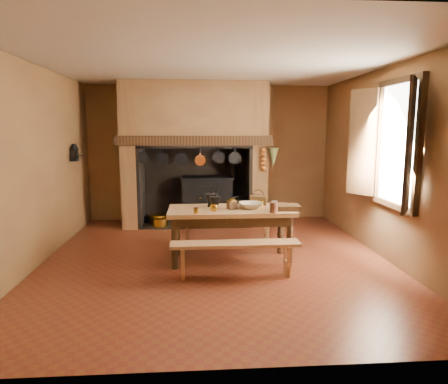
{
  "coord_description": "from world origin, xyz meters",
  "views": [
    {
      "loc": [
        -0.28,
        -5.67,
        1.9
      ],
      "look_at": [
        0.14,
        0.3,
        0.96
      ],
      "focal_mm": 32.0,
      "sensor_mm": 36.0,
      "label": 1
    }
  ],
  "objects_px": {
    "bench_front": "(235,251)",
    "iron_range": "(208,199)",
    "work_table": "(231,217)",
    "coffee_grinder": "(232,204)",
    "wicker_basket": "(258,200)",
    "mixing_bowl": "(251,205)"
  },
  "relations": [
    {
      "from": "iron_range",
      "to": "wicker_basket",
      "type": "xyz_separation_m",
      "value": [
        0.69,
        -2.25,
        0.37
      ]
    },
    {
      "from": "iron_range",
      "to": "work_table",
      "type": "bearing_deg",
      "value": -84.22
    },
    {
      "from": "bench_front",
      "to": "mixing_bowl",
      "type": "xyz_separation_m",
      "value": [
        0.29,
        0.68,
        0.47
      ]
    },
    {
      "from": "iron_range",
      "to": "work_table",
      "type": "distance_m",
      "value": 2.54
    },
    {
      "from": "work_table",
      "to": "bench_front",
      "type": "relative_size",
      "value": 1.08
    },
    {
      "from": "work_table",
      "to": "coffee_grinder",
      "type": "distance_m",
      "value": 0.2
    },
    {
      "from": "bench_front",
      "to": "mixing_bowl",
      "type": "relative_size",
      "value": 4.93
    },
    {
      "from": "bench_front",
      "to": "wicker_basket",
      "type": "relative_size",
      "value": 6.28
    },
    {
      "from": "bench_front",
      "to": "iron_range",
      "type": "bearing_deg",
      "value": 94.57
    },
    {
      "from": "iron_range",
      "to": "coffee_grinder",
      "type": "relative_size",
      "value": 8.52
    },
    {
      "from": "coffee_grinder",
      "to": "mixing_bowl",
      "type": "xyz_separation_m",
      "value": [
        0.28,
        0.04,
        -0.03
      ]
    },
    {
      "from": "coffee_grinder",
      "to": "mixing_bowl",
      "type": "relative_size",
      "value": 0.56
    },
    {
      "from": "work_table",
      "to": "coffee_grinder",
      "type": "height_order",
      "value": "coffee_grinder"
    },
    {
      "from": "work_table",
      "to": "wicker_basket",
      "type": "distance_m",
      "value": 0.55
    },
    {
      "from": "work_table",
      "to": "wicker_basket",
      "type": "bearing_deg",
      "value": 31.85
    },
    {
      "from": "mixing_bowl",
      "to": "wicker_basket",
      "type": "xyz_separation_m",
      "value": [
        0.15,
        0.26,
        0.03
      ]
    },
    {
      "from": "bench_front",
      "to": "wicker_basket",
      "type": "bearing_deg",
      "value": 65.17
    },
    {
      "from": "coffee_grinder",
      "to": "wicker_basket",
      "type": "height_order",
      "value": "wicker_basket"
    },
    {
      "from": "iron_range",
      "to": "coffee_grinder",
      "type": "distance_m",
      "value": 2.6
    },
    {
      "from": "mixing_bowl",
      "to": "wicker_basket",
      "type": "bearing_deg",
      "value": 60.19
    },
    {
      "from": "iron_range",
      "to": "bench_front",
      "type": "xyz_separation_m",
      "value": [
        0.26,
        -3.2,
        -0.13
      ]
    },
    {
      "from": "coffee_grinder",
      "to": "wicker_basket",
      "type": "relative_size",
      "value": 0.71
    }
  ]
}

